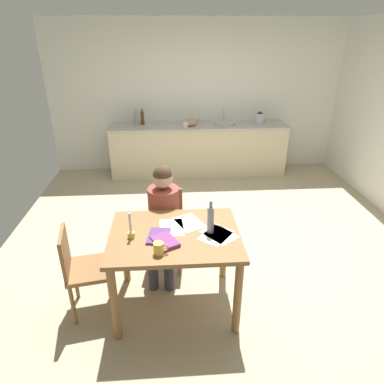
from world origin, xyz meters
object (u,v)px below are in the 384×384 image
Objects in this scene: bottle_vinegar at (142,118)px; stovetop_kettle at (260,118)px; bottle_oil at (137,118)px; mixing_bowl at (190,122)px; person_seated at (163,215)px; chair_side_empty at (83,267)px; book_magazine at (159,236)px; wine_bottle_on_table at (211,219)px; coffee_mug at (159,248)px; candlestick at (131,231)px; chair_at_table at (165,225)px; wine_glass_back_left at (190,117)px; dining_table at (175,246)px; book_cookery at (165,242)px; wine_glass_near_sink at (201,117)px; wine_glass_by_kettle at (196,117)px; teacup_on_counter at (186,125)px; sink_unit at (225,123)px.

stovetop_kettle is (2.04, -0.07, -0.02)m from bottle_vinegar.
bottle_oil is 0.93m from mixing_bowl.
person_seated reaches higher than chair_side_empty.
wine_bottle_on_table is at bearing 14.79° from book_magazine.
coffee_mug is 0.35m from candlestick.
candlestick is (-0.28, -0.71, 0.38)m from chair_at_table.
wine_glass_back_left reaches higher than candlestick.
bottle_oil reaches higher than chair_side_empty.
dining_table is 4.38× the size of bottle_oil.
wine_bottle_on_table is 1.23× the size of mixing_bowl.
chair_side_empty is 3.73× the size of book_cookery.
wine_glass_near_sink is at bearing 4.37° from bottle_vinegar.
bottle_vinegar is 1.11× the size of mixing_bowl.
wine_glass_near_sink is (1.38, 3.46, 0.53)m from chair_side_empty.
coffee_mug is 0.78× the size of wine_glass_back_left.
chair_side_empty is at bearing -143.31° from person_seated.
wine_glass_by_kettle reaches higher than chair_at_table.
book_cookery is (0.75, -0.13, 0.33)m from chair_side_empty.
teacup_on_counter is at bearing 78.89° from candlestick.
teacup_on_counter is at bearing -16.72° from bottle_vinegar.
teacup_on_counter is at bearing -123.36° from wine_glass_by_kettle.
wine_glass_back_left is (-0.61, 0.15, 0.09)m from sink_unit.
bottle_oil reaches higher than wine_glass_by_kettle.
chair_at_table is at bearing -122.23° from stovetop_kettle.
chair_at_table is at bearing 84.21° from person_seated.
bottle_oil reaches higher than candlestick.
bottle_vinegar reaches higher than wine_glass_by_kettle.
candlestick is at bearing -174.19° from book_magazine.
mixing_bowl is (0.82, -0.11, -0.06)m from bottle_vinegar.
chair_at_table is 2.78m from bottle_vinegar.
chair_at_table is 3.57× the size of candlestick.
chair_at_table reaches higher than book_cookery.
candlestick is (-0.26, -0.56, 0.18)m from person_seated.
stovetop_kettle is (1.69, 3.59, 0.16)m from coffee_mug.
book_cookery is 0.83× the size of bottle_vinegar.
sink_unit is at bearing 69.14° from person_seated.
wine_glass_by_kettle is (0.93, 0.08, -0.01)m from bottle_vinegar.
chair_side_empty is 5.56× the size of wine_glass_by_kettle.
chair_side_empty is 3.77m from wine_glass_near_sink.
chair_at_table is 5.56× the size of wine_glass_back_left.
dining_table is 5.16× the size of stovetop_kettle.
stovetop_kettle is 1.12m from wine_glass_by_kettle.
bottle_vinegar is 0.83m from mixing_bowl.
wine_glass_near_sink is 0.21m from wine_glass_back_left.
book_magazine is at bearing -173.79° from wine_bottle_on_table.
mixing_bowl is at bearing 89.52° from wine_bottle_on_table.
book_magazine is at bearing 92.00° from book_cookery.
wine_glass_near_sink is at bearing 45.32° from teacup_on_counter.
candlestick is 0.78× the size of wine_bottle_on_table.
bottle_oil is at bearing 164.58° from teacup_on_counter.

